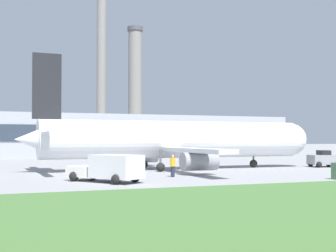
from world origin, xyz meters
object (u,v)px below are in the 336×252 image
ground_crew_person (173,166)px  pushback_tug (324,160)px  airplane (174,140)px  baggage_truck (109,168)px

ground_crew_person → pushback_tug: bearing=17.9°
airplane → baggage_truck: bearing=-130.1°
airplane → ground_crew_person: bearing=-112.5°
pushback_tug → ground_crew_person: pushback_tug is taller
pushback_tug → baggage_truck: bearing=-160.8°
pushback_tug → baggage_truck: size_ratio=0.56×
airplane → pushback_tug: (16.87, -2.05, -2.14)m
baggage_truck → ground_crew_person: baggage_truck is taller
ground_crew_person → baggage_truck: bearing=-156.2°
airplane → baggage_truck: 14.84m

